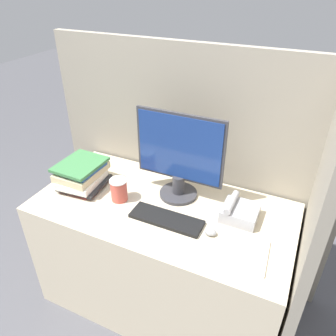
{
  "coord_description": "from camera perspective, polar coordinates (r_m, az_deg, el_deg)",
  "views": [
    {
      "loc": [
        0.63,
        -0.92,
        1.9
      ],
      "look_at": [
        0.02,
        0.39,
        1.0
      ],
      "focal_mm": 35.0,
      "sensor_mm": 36.0,
      "label": 1
    }
  ],
  "objects": [
    {
      "name": "cubicle_panel_rear",
      "position": [
        2.1,
        3.66,
        -0.3
      ],
      "size": [
        1.82,
        0.04,
        1.57
      ],
      "color": "gray",
      "rests_on": "ground_plane"
    },
    {
      "name": "cubicle_panel_right",
      "position": [
        1.72,
        23.04,
        -11.84
      ],
      "size": [
        0.04,
        0.77,
        1.57
      ],
      "color": "gray",
      "rests_on": "ground_plane"
    },
    {
      "name": "desk",
      "position": [
        2.08,
        -0.94,
        -15.0
      ],
      "size": [
        1.42,
        0.71,
        0.77
      ],
      "color": "beige",
      "rests_on": "ground_plane"
    },
    {
      "name": "monitor",
      "position": [
        1.77,
        1.96,
        1.65
      ],
      "size": [
        0.5,
        0.22,
        0.5
      ],
      "color": "#333338",
      "rests_on": "desk"
    },
    {
      "name": "keyboard",
      "position": [
        1.72,
        -0.28,
        -8.88
      ],
      "size": [
        0.38,
        0.13,
        0.02
      ],
      "color": "black",
      "rests_on": "desk"
    },
    {
      "name": "mouse",
      "position": [
        1.65,
        7.4,
        -10.99
      ],
      "size": [
        0.06,
        0.05,
        0.03
      ],
      "color": "gray",
      "rests_on": "desk"
    },
    {
      "name": "coffee_cup",
      "position": [
        1.84,
        -8.54,
        -3.77
      ],
      "size": [
        0.1,
        0.1,
        0.13
      ],
      "color": "#BF4C3F",
      "rests_on": "desk"
    },
    {
      "name": "book_stack",
      "position": [
        1.99,
        -14.71,
        -1.13
      ],
      "size": [
        0.27,
        0.3,
        0.15
      ],
      "color": "maroon",
      "rests_on": "desk"
    },
    {
      "name": "desk_telephone",
      "position": [
        1.75,
        12.3,
        -7.46
      ],
      "size": [
        0.18,
        0.18,
        0.1
      ],
      "color": "#99999E",
      "rests_on": "desk"
    },
    {
      "name": "paper_pile",
      "position": [
        1.59,
        13.26,
        -14.13
      ],
      "size": [
        0.22,
        0.25,
        0.01
      ],
      "color": "white",
      "rests_on": "desk"
    }
  ]
}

